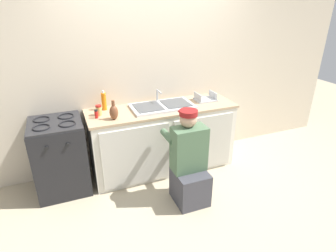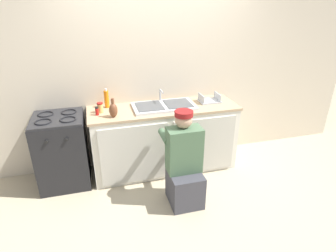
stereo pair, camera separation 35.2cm
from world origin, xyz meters
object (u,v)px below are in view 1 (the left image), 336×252
(dish_rack_tray, at_px, (205,99))
(vase_decorative, at_px, (114,112))
(spice_bottle_red, at_px, (96,114))
(stove_range, at_px, (60,156))
(soap_bottle_orange, at_px, (104,101))
(condiment_jar, at_px, (99,110))
(sink_double_basin, at_px, (162,106))
(plumber_person, at_px, (189,165))

(dish_rack_tray, bearing_deg, vase_decorative, -171.21)
(dish_rack_tray, xyz_separation_m, spice_bottle_red, (-1.49, -0.09, 0.03))
(vase_decorative, bearing_deg, stove_range, 166.33)
(stove_range, xyz_separation_m, soap_bottle_orange, (0.60, 0.19, 0.56))
(dish_rack_tray, relative_size, spice_bottle_red, 2.67)
(vase_decorative, distance_m, condiment_jar, 0.24)
(stove_range, distance_m, dish_rack_tray, 2.01)
(spice_bottle_red, bearing_deg, sink_double_basin, 3.37)
(sink_double_basin, height_order, dish_rack_tray, sink_double_basin)
(vase_decorative, height_order, dish_rack_tray, vase_decorative)
(spice_bottle_red, bearing_deg, soap_bottle_orange, 60.36)
(spice_bottle_red, bearing_deg, stove_range, 174.21)
(stove_range, bearing_deg, soap_bottle_orange, 17.67)
(plumber_person, distance_m, spice_bottle_red, 1.23)
(sink_double_basin, bearing_deg, dish_rack_tray, 3.55)
(sink_double_basin, distance_m, soap_bottle_orange, 0.74)
(sink_double_basin, height_order, stove_range, sink_double_basin)
(condiment_jar, xyz_separation_m, soap_bottle_orange, (0.09, 0.16, 0.05))
(condiment_jar, bearing_deg, dish_rack_tray, 0.57)
(plumber_person, height_order, condiment_jar, plumber_person)
(plumber_person, xyz_separation_m, soap_bottle_orange, (-0.74, 0.95, 0.55))
(sink_double_basin, height_order, vase_decorative, vase_decorative)
(dish_rack_tray, bearing_deg, sink_double_basin, -176.45)
(dish_rack_tray, height_order, spice_bottle_red, dish_rack_tray)
(stove_range, bearing_deg, dish_rack_tray, 1.24)
(sink_double_basin, distance_m, condiment_jar, 0.80)
(plumber_person, relative_size, vase_decorative, 4.80)
(plumber_person, relative_size, condiment_jar, 8.63)
(stove_range, height_order, soap_bottle_orange, soap_bottle_orange)
(sink_double_basin, height_order, condiment_jar, sink_double_basin)
(soap_bottle_orange, height_order, dish_rack_tray, soap_bottle_orange)
(vase_decorative, xyz_separation_m, dish_rack_tray, (1.30, 0.20, -0.07))
(vase_decorative, bearing_deg, sink_double_basin, 13.83)
(plumber_person, bearing_deg, stove_range, 150.69)
(sink_double_basin, bearing_deg, spice_bottle_red, -176.63)
(sink_double_basin, xyz_separation_m, vase_decorative, (-0.66, -0.16, 0.07))
(vase_decorative, distance_m, soap_bottle_orange, 0.36)
(soap_bottle_orange, xyz_separation_m, spice_bottle_red, (-0.14, -0.24, -0.06))
(sink_double_basin, relative_size, dish_rack_tray, 2.86)
(plumber_person, height_order, spice_bottle_red, plumber_person)
(plumber_person, distance_m, vase_decorative, 1.06)
(stove_range, height_order, dish_rack_tray, dish_rack_tray)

